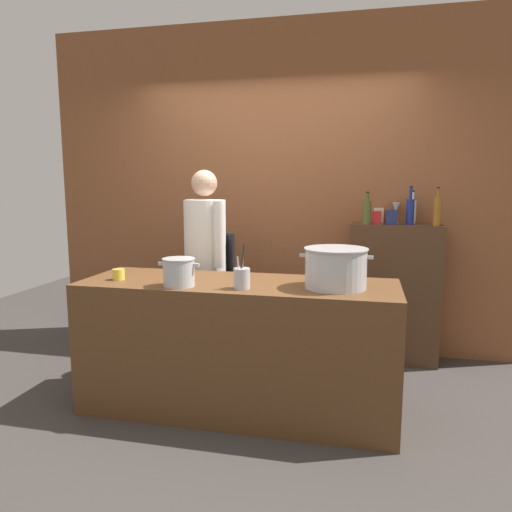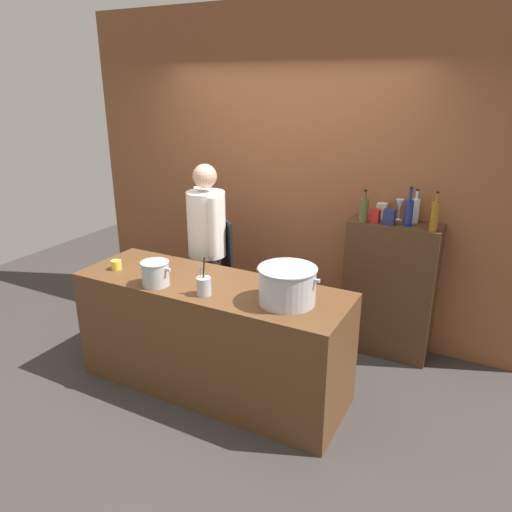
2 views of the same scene
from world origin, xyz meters
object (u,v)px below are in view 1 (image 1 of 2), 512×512
(wine_bottle_clear, at_px, (412,211))
(spice_tin_cream, at_px, (379,215))
(wine_bottle_cobalt, at_px, (410,211))
(wine_glass_tall, at_px, (396,208))
(stockpot_large, at_px, (336,268))
(butter_jar, at_px, (119,274))
(spice_tin_navy, at_px, (392,217))
(utensil_crock, at_px, (242,278))
(chef, at_px, (206,256))
(wine_bottle_amber, at_px, (437,210))
(wine_bottle_olive, at_px, (367,212))
(spice_tin_red, at_px, (377,218))
(stockpot_small, at_px, (179,272))

(wine_bottle_clear, height_order, spice_tin_cream, wine_bottle_clear)
(wine_bottle_clear, relative_size, wine_bottle_cobalt, 0.88)
(wine_bottle_cobalt, xyz_separation_m, wine_glass_tall, (-0.10, 0.14, 0.01))
(stockpot_large, xyz_separation_m, spice_tin_cream, (0.29, 1.32, 0.25))
(butter_jar, relative_size, spice_tin_cream, 0.64)
(spice_tin_navy, bearing_deg, utensil_crock, -126.00)
(chef, xyz_separation_m, spice_tin_cream, (1.38, 0.63, 0.31))
(chef, xyz_separation_m, spice_tin_navy, (1.48, 0.47, 0.31))
(wine_bottle_amber, bearing_deg, spice_tin_navy, 174.52)
(butter_jar, xyz_separation_m, wine_bottle_clear, (2.03, 1.38, 0.38))
(wine_bottle_olive, relative_size, spice_tin_red, 2.52)
(wine_bottle_olive, bearing_deg, utensil_crock, -120.52)
(wine_bottle_cobalt, height_order, spice_tin_red, wine_bottle_cobalt)
(wine_bottle_clear, xyz_separation_m, wine_bottle_cobalt, (-0.03, -0.13, 0.01))
(utensil_crock, height_order, butter_jar, utensil_crock)
(spice_tin_navy, relative_size, spice_tin_cream, 0.98)
(spice_tin_cream, height_order, spice_tin_red, spice_tin_cream)
(chef, relative_size, stockpot_large, 3.62)
(utensil_crock, distance_m, wine_bottle_olive, 1.52)
(stockpot_large, xyz_separation_m, stockpot_small, (-0.98, -0.18, -0.04))
(wine_bottle_clear, relative_size, spice_tin_navy, 2.23)
(stockpot_small, bearing_deg, chef, 97.53)
(wine_bottle_clear, distance_m, spice_tin_red, 0.33)
(stockpot_large, distance_m, wine_bottle_clear, 1.45)
(stockpot_small, bearing_deg, spice_tin_navy, 44.35)
(chef, relative_size, wine_bottle_amber, 5.29)
(spice_tin_red, bearing_deg, butter_jar, -144.21)
(wine_glass_tall, bearing_deg, spice_tin_red, -137.52)
(wine_bottle_olive, xyz_separation_m, wine_bottle_cobalt, (0.35, 0.06, 0.01))
(wine_bottle_cobalt, relative_size, spice_tin_cream, 2.49)
(wine_bottle_clear, xyz_separation_m, spice_tin_cream, (-0.28, 0.02, -0.04))
(butter_jar, bearing_deg, spice_tin_cream, 38.67)
(stockpot_small, bearing_deg, wine_bottle_olive, 48.10)
(wine_bottle_amber, relative_size, spice_tin_cream, 2.44)
(wine_glass_tall, bearing_deg, spice_tin_navy, -104.97)
(chef, bearing_deg, wine_glass_tall, -117.13)
(spice_tin_red, bearing_deg, wine_glass_tall, 42.48)
(stockpot_small, distance_m, wine_bottle_olive, 1.77)
(chef, relative_size, butter_jar, 20.08)
(wine_bottle_olive, distance_m, wine_bottle_cobalt, 0.36)
(wine_bottle_clear, relative_size, wine_glass_tall, 1.55)
(wine_bottle_clear, bearing_deg, wine_bottle_cobalt, -102.76)
(chef, height_order, wine_bottle_cobalt, chef)
(wine_bottle_clear, xyz_separation_m, spice_tin_red, (-0.30, -0.13, -0.05))
(chef, xyz_separation_m, stockpot_large, (1.10, -0.69, 0.06))
(butter_jar, bearing_deg, chef, 64.54)
(spice_tin_navy, bearing_deg, stockpot_large, -108.47)
(stockpot_small, relative_size, spice_tin_cream, 2.12)
(utensil_crock, height_order, wine_glass_tall, wine_glass_tall)
(chef, xyz_separation_m, wine_bottle_cobalt, (1.63, 0.48, 0.36))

